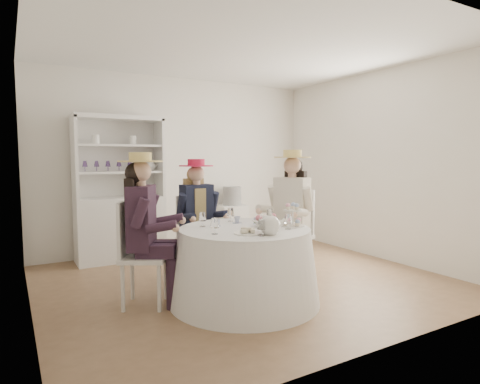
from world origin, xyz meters
TOP-DOWN VIEW (x-y plane):
  - ground at (0.00, 0.00)m, footprint 4.50×4.50m
  - ceiling at (0.00, 0.00)m, footprint 4.50×4.50m
  - wall_back at (0.00, 2.00)m, footprint 4.50×0.00m
  - wall_front at (0.00, -2.00)m, footprint 4.50×0.00m
  - wall_left at (-2.25, 0.00)m, footprint 0.00×4.50m
  - wall_right at (2.25, 0.00)m, footprint 0.00×4.50m
  - tea_table at (-0.35, -0.60)m, footprint 1.52×1.52m
  - hutch at (-1.03, 1.72)m, footprint 1.23×0.52m
  - side_table at (0.81, 1.75)m, footprint 0.49×0.49m
  - hatbox at (0.81, 1.75)m, footprint 0.33×0.33m
  - guest_left at (-1.25, -0.20)m, footprint 0.64×0.59m
  - guest_mid at (-0.43, 0.39)m, footprint 0.52×0.54m
  - guest_right at (0.54, -0.18)m, footprint 0.65×0.59m
  - spare_chair at (-0.09, 1.17)m, footprint 0.47×0.47m
  - teacup_a at (-0.56, -0.37)m, footprint 0.09×0.09m
  - teacup_b at (-0.27, -0.31)m, footprint 0.09×0.09m
  - teacup_c at (-0.12, -0.47)m, footprint 0.09×0.09m
  - flower_bowl at (-0.14, -0.63)m, footprint 0.23×0.23m
  - flower_arrangement at (-0.14, -0.67)m, footprint 0.17×0.17m
  - table_teapot at (-0.33, -1.01)m, footprint 0.27×0.19m
  - sandwich_plate at (-0.48, -0.88)m, footprint 0.26×0.26m
  - cupcake_stand at (0.13, -0.76)m, footprint 0.25×0.25m
  - stemware_set at (-0.35, -0.60)m, footprint 0.90×0.94m

SIDE VIEW (x-z plane):
  - ground at x=0.00m, z-range 0.00..0.00m
  - side_table at x=0.81m, z-range 0.00..0.67m
  - tea_table at x=-0.35m, z-range 0.00..0.75m
  - spare_chair at x=-0.09m, z-range 0.03..0.89m
  - hutch at x=-1.03m, z-range -0.29..1.74m
  - sandwich_plate at x=-0.48m, z-range 0.74..0.80m
  - flower_bowl at x=-0.14m, z-range 0.76..0.81m
  - teacup_c at x=-0.12m, z-range 0.76..0.82m
  - teacup_b at x=-0.27m, z-range 0.76..0.82m
  - teacup_a at x=-0.56m, z-range 0.76..0.82m
  - guest_mid at x=-0.43m, z-range 0.10..1.54m
  - hatbox at x=0.81m, z-range 0.67..0.98m
  - stemware_set at x=-0.35m, z-range 0.76..0.91m
  - flower_arrangement at x=-0.14m, z-range 0.81..0.87m
  - cupcake_stand at x=0.13m, z-range 0.73..0.96m
  - table_teapot at x=-0.33m, z-range 0.74..0.94m
  - guest_left at x=-1.25m, z-range 0.10..1.61m
  - guest_right at x=0.54m, z-range 0.10..1.65m
  - wall_back at x=0.00m, z-range -0.90..3.60m
  - wall_front at x=0.00m, z-range -0.90..3.60m
  - wall_left at x=-2.25m, z-range -0.90..3.60m
  - wall_right at x=2.25m, z-range -0.90..3.60m
  - ceiling at x=0.00m, z-range 2.70..2.70m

